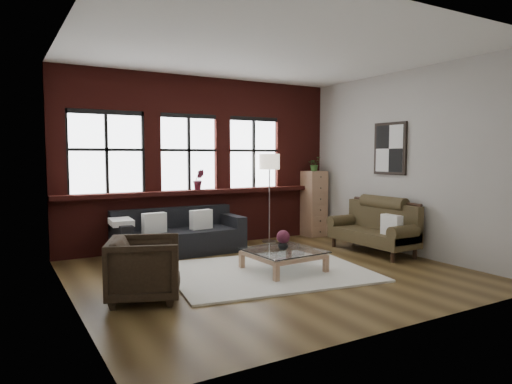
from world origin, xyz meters
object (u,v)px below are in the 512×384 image
vintage_settee (372,227)px  coffee_table (283,261)px  dark_sofa (179,231)px  floor_lamp (269,195)px  drawer_chest (314,204)px  armchair (145,269)px  vase (283,245)px

vintage_settee → coffee_table: (-2.11, -0.32, -0.30)m
dark_sofa → floor_lamp: size_ratio=1.17×
dark_sofa → drawer_chest: bearing=4.9°
coffee_table → drawer_chest: bearing=44.5°
drawer_chest → vintage_settee: bearing=-94.4°
dark_sofa → vintage_settee: bearing=-28.4°
dark_sofa → coffee_table: size_ratio=2.20×
dark_sofa → armchair: bearing=-119.7°
vintage_settee → vase: vintage_settee is taller
armchair → drawer_chest: drawer_chest is taller
vintage_settee → dark_sofa: bearing=151.6°
drawer_chest → coffee_table: bearing=-135.5°
floor_lamp → coffee_table: bearing=-116.6°
vintage_settee → coffee_table: bearing=-171.3°
vintage_settee → floor_lamp: bearing=121.9°
vase → vintage_settee: bearing=8.7°
coffee_table → vintage_settee: bearing=8.7°
armchair → dark_sofa: bearing=-8.8°
vase → drawer_chest: 3.17m
vintage_settee → armchair: bearing=-172.0°
drawer_chest → floor_lamp: bearing=-172.5°
dark_sofa → coffee_table: (0.90, -1.95, -0.24)m
vase → drawer_chest: bearing=44.5°
dark_sofa → drawer_chest: drawer_chest is taller
vintage_settee → drawer_chest: size_ratio=1.23×
dark_sofa → vase: bearing=-65.3°
dark_sofa → vintage_settee: (3.00, -1.62, 0.05)m
armchair → vase: 2.18m
dark_sofa → vase: 2.14m
drawer_chest → armchair: bearing=-150.5°
vintage_settee → vase: 2.13m
dark_sofa → armchair: (-1.27, -2.23, -0.02)m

